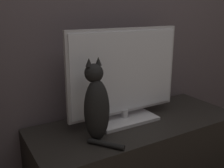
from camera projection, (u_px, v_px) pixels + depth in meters
name	position (u px, v px, depth m)	size (l,w,h in m)	color
tv_stand	(136.00, 154.00, 1.74)	(1.36, 0.54, 0.46)	black
tv	(125.00, 78.00, 1.63)	(0.77, 0.24, 0.59)	#B7B7BC
cat	(96.00, 106.00, 1.40)	(0.15, 0.26, 0.46)	black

